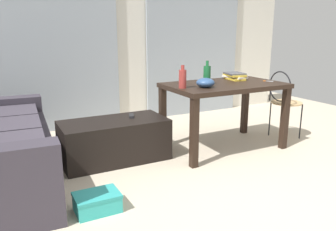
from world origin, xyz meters
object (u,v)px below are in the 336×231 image
(book_stack, at_px, (235,76))
(wire_chair, at_px, (283,97))
(craft_table, at_px, (224,93))
(bottle_near, at_px, (207,75))
(scissors, at_px, (267,81))
(shoebox, at_px, (97,202))
(bowl, at_px, (205,83))
(tv_remote_primary, at_px, (131,116))
(coffee_table, at_px, (114,140))
(bottle_far, at_px, (183,78))

(book_stack, bearing_deg, wire_chair, -21.65)
(craft_table, xyz_separation_m, book_stack, (0.29, 0.20, 0.15))
(craft_table, xyz_separation_m, bottle_near, (-0.23, 0.02, 0.21))
(scissors, bearing_deg, book_stack, 130.19)
(craft_table, distance_m, bottle_near, 0.31)
(shoebox, bearing_deg, scissors, 15.81)
(bowl, height_order, scissors, bowl)
(wire_chair, relative_size, shoebox, 2.55)
(bottle_near, distance_m, tv_remote_primary, 0.94)
(tv_remote_primary, bearing_deg, scissors, 6.40)
(craft_table, height_order, bottle_near, bottle_near)
(craft_table, bearing_deg, scissors, -10.05)
(bowl, bearing_deg, scissors, 2.02)
(tv_remote_primary, xyz_separation_m, shoebox, (-0.68, -1.00, -0.37))
(craft_table, distance_m, scissors, 0.56)
(wire_chair, bearing_deg, shoebox, -165.06)
(coffee_table, distance_m, scissors, 1.90)
(bowl, bearing_deg, craft_table, 20.10)
(scissors, bearing_deg, craft_table, 169.95)
(coffee_table, distance_m, bottle_far, 0.96)
(tv_remote_primary, height_order, shoebox, tv_remote_primary)
(bowl, distance_m, tv_remote_primary, 0.87)
(tv_remote_primary, bearing_deg, bottle_far, -16.15)
(bottle_far, relative_size, tv_remote_primary, 1.59)
(craft_table, distance_m, shoebox, 1.95)
(bowl, bearing_deg, bottle_near, 51.68)
(wire_chair, relative_size, bowl, 4.46)
(craft_table, relative_size, bottle_far, 5.61)
(bottle_far, bearing_deg, craft_table, 5.32)
(bottle_near, height_order, tv_remote_primary, bottle_near)
(wire_chair, distance_m, scissors, 0.42)
(coffee_table, distance_m, wire_chair, 2.17)
(bottle_far, bearing_deg, bottle_near, 12.00)
(bottle_far, bearing_deg, wire_chair, 0.55)
(coffee_table, bearing_deg, tv_remote_primary, 14.54)
(bottle_far, distance_m, bowl, 0.25)
(coffee_table, bearing_deg, scissors, -9.67)
(book_stack, relative_size, tv_remote_primary, 2.12)
(bowl, xyz_separation_m, scissors, (0.89, 0.03, -0.05))
(coffee_table, height_order, craft_table, craft_table)
(bottle_far, distance_m, shoebox, 1.54)
(bottle_near, height_order, bowl, bottle_near)
(craft_table, height_order, tv_remote_primary, craft_table)
(bottle_far, distance_m, tv_remote_primary, 0.69)
(craft_table, height_order, shoebox, craft_table)
(bowl, relative_size, tv_remote_primary, 1.30)
(coffee_table, bearing_deg, bowl, -20.43)
(coffee_table, relative_size, scissors, 9.52)
(coffee_table, xyz_separation_m, craft_table, (1.25, -0.21, 0.44))
(bowl, distance_m, scissors, 0.89)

